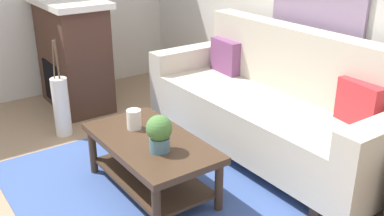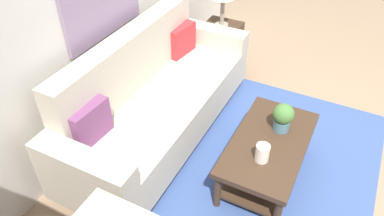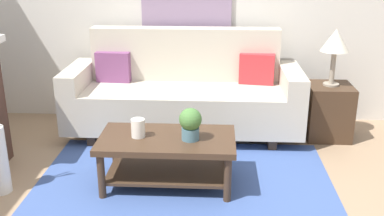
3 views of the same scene
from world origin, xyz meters
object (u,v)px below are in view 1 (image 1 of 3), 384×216
Objects in this scene: couch at (270,107)px; floor_vase at (61,107)px; fireplace at (73,54)px; coffee_table at (151,153)px; tabletop_vase at (134,119)px; potted_plant_tabletop at (159,132)px; throw_pillow_plum at (226,56)px; throw_pillow_crimson at (360,104)px.

couch is 1.93m from floor_vase.
couch is 2.06× the size of fireplace.
tabletop_vase is (-0.23, -0.00, 0.19)m from coffee_table.
fireplace is at bearing 173.00° from tabletop_vase.
couch is at bearing 96.70° from potted_plant_tabletop.
throw_pillow_plum is 1.59m from potted_plant_tabletop.
throw_pillow_plum is 1.66m from fireplace.
potted_plant_tabletop is 0.23× the size of fireplace.
floor_vase reaches higher than coffee_table.
throw_pillow_crimson reaches higher than tabletop_vase.
fireplace reaches higher than potted_plant_tabletop.
throw_pillow_plum is 1.51m from throw_pillow_crimson.
floor_vase is (-1.38, -1.33, -0.15)m from couch.
tabletop_vase is at bearing -179.05° from coffee_table.
potted_plant_tabletop reaches higher than floor_vase.
fireplace reaches higher than couch.
throw_pillow_crimson is 0.33× the size of coffee_table.
tabletop_vase is 0.58× the size of potted_plant_tabletop.
potted_plant_tabletop is 1.56m from floor_vase.
couch reaches higher than coffee_table.
couch is at bearing 43.97° from floor_vase.
coffee_table is 2.00m from fireplace.
throw_pillow_crimson is 0.64× the size of floor_vase.
coffee_table is 7.29× the size of tabletop_vase.
potted_plant_tabletop is at bearing -83.30° from couch.
floor_vase is (-0.63, -1.46, -0.40)m from throw_pillow_plum.
fireplace is at bearing 148.14° from floor_vase.
fireplace is 0.82m from floor_vase.
couch is at bearing 24.73° from fireplace.
potted_plant_tabletop is 0.47× the size of floor_vase.
floor_vase is at bearing -136.03° from couch.
tabletop_vase is 1.76m from fireplace.
throw_pillow_plum reaches higher than coffee_table.
throw_pillow_plum reaches higher than floor_vase.
throw_pillow_plum is 1.37× the size of potted_plant_tabletop.
tabletop_vase is 1.14m from floor_vase.
fireplace is at bearing 173.93° from coffee_table.
floor_vase is (0.64, -0.40, -0.30)m from fireplace.
tabletop_vase is (-0.28, -1.15, 0.07)m from couch.
floor_vase is at bearing -171.85° from coffee_table.
throw_pillow_crimson is 0.31× the size of fireplace.
tabletop_vase is (-1.04, -1.27, -0.17)m from throw_pillow_crimson.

